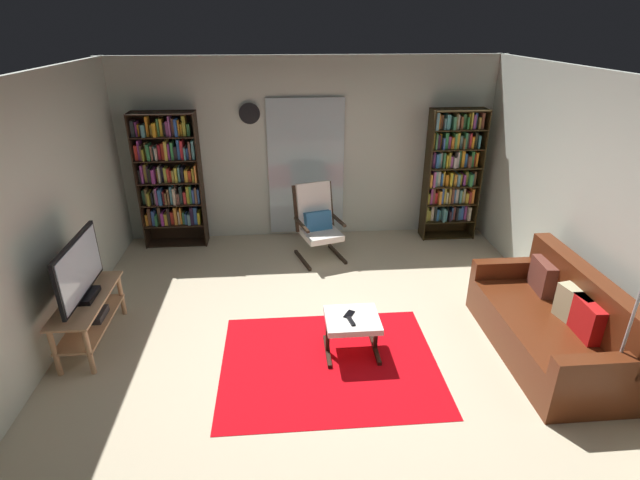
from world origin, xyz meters
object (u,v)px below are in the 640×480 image
Objects in this scene: leather_sofa at (552,325)px; tv_remote at (351,321)px; television at (80,271)px; tv_stand at (90,313)px; lounge_armchair at (317,220)px; bookshelf_near_tv at (170,177)px; cell_phone at (349,314)px; ottoman at (352,323)px; wall_clock at (249,113)px; bookshelf_near_sofa at (451,171)px.

leather_sofa is 1.97m from tv_remote.
television reaches higher than leather_sofa.
lounge_armchair is at bearing 36.35° from tv_stand.
bookshelf_near_tv is at bearing 164.18° from lounge_armchair.
cell_phone is at bearing -86.10° from lounge_armchair.
tv_remote is (2.18, -2.84, -0.59)m from bookshelf_near_tv.
lounge_armchair is 1.96× the size of ottoman.
wall_clock is (1.56, 2.53, 1.51)m from tv_stand.
cell_phone reaches higher than ottoman.
leather_sofa is (0.12, -2.87, -0.71)m from bookshelf_near_sofa.
ottoman is 3.63× the size of tv_remote.
bookshelf_near_tv is 3.63m from tv_remote.
bookshelf_near_tv is 1.43m from wall_clock.
ottoman is (-1.82, -2.71, -0.69)m from bookshelf_near_sofa.
television is at bearing -156.61° from cell_phone.
ottoman is (2.20, -2.77, -0.67)m from bookshelf_near_tv.
bookshelf_near_tv is 1.00× the size of bookshelf_near_sofa.
bookshelf_near_sofa reaches higher than tv_stand.
bookshelf_near_sofa is (4.02, -0.06, 0.02)m from bookshelf_near_tv.
wall_clock is (1.56, 2.54, 1.03)m from television.
tv_stand is 0.58× the size of bookshelf_near_tv.
bookshelf_near_sofa reaches higher than cell_phone.
tv_stand is at bearing -99.81° from bookshelf_near_tv.
bookshelf_near_tv reaches higher than tv_remote.
cell_phone is (-1.85, -2.66, -0.62)m from bookshelf_near_sofa.
leather_sofa is (4.14, -2.93, -0.69)m from bookshelf_near_tv.
wall_clock is (-1.05, 2.93, 1.51)m from ottoman.
leather_sofa is (4.55, -0.56, -0.02)m from tv_stand.
bookshelf_near_tv is (0.41, 2.37, 0.67)m from tv_stand.
bookshelf_near_sofa is 13.27× the size of tv_remote.
bookshelf_near_sofa is 3.66× the size of ottoman.
cell_phone is 0.48× the size of wall_clock.
lounge_armchair is at bearing 81.14° from tv_remote.
leather_sofa is 4.56m from wall_clock.
television is 0.54× the size of leather_sofa.
tv_stand is 0.61× the size of leather_sofa.
wall_clock reaches higher than ottoman.
tv_remote is at bearing -52.60° from bookshelf_near_tv.
tv_remote reaches higher than cell_phone.
ottoman is (2.61, -0.39, -0.48)m from television.
leather_sofa is at bearing -14.90° from tv_remote.
tv_stand is 0.48m from television.
tv_stand is 2.50m from bookshelf_near_tv.
leather_sofa is at bearing -4.67° from ottoman.
wall_clock reaches higher than tv_remote.
lounge_armchair is 2.21m from ottoman.
bookshelf_near_sofa is 1.87× the size of lounge_armchair.
ottoman is (-1.94, 0.16, 0.02)m from leather_sofa.
television is 5.01m from bookshelf_near_sofa.
tv_stand is 2.64m from ottoman.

